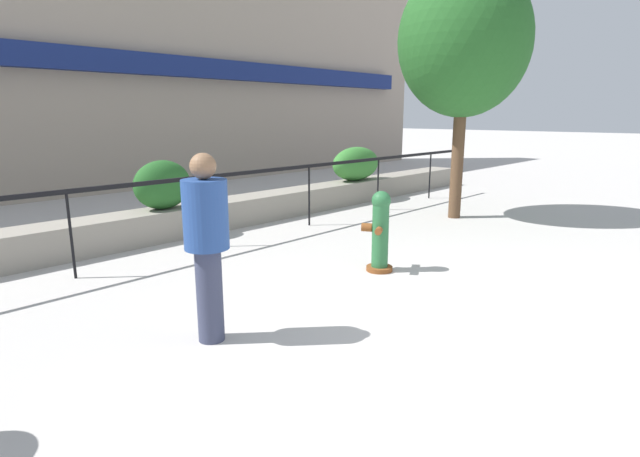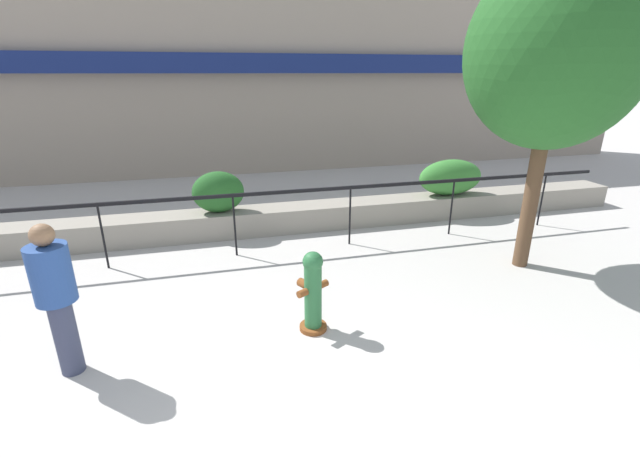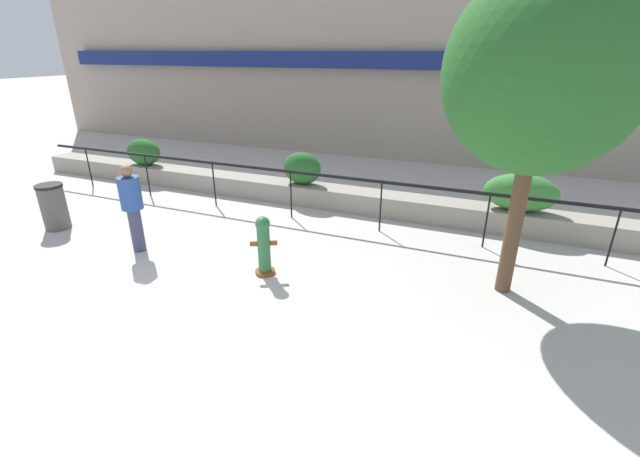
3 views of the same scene
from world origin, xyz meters
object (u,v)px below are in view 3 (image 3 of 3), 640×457
(street_tree, at_px, (543,73))
(pedestrian, at_px, (132,203))
(hedge_bush_0, at_px, (143,152))
(hedge_bush_2, at_px, (521,193))
(trash_bin, at_px, (54,207))
(hedge_bush_1, at_px, (302,168))
(fire_hydrant, at_px, (264,245))

(street_tree, height_order, pedestrian, street_tree)
(hedge_bush_0, distance_m, hedge_bush_2, 10.28)
(street_tree, xyz_separation_m, pedestrian, (-6.68, -1.14, -2.40))
(hedge_bush_0, height_order, trash_bin, hedge_bush_0)
(hedge_bush_1, distance_m, fire_hydrant, 3.89)
(fire_hydrant, height_order, pedestrian, pedestrian)
(street_tree, bearing_deg, hedge_bush_2, 86.22)
(hedge_bush_0, xyz_separation_m, pedestrian, (3.42, -3.87, 0.10))
(hedge_bush_2, relative_size, street_tree, 0.31)
(hedge_bush_2, height_order, street_tree, street_tree)
(fire_hydrant, bearing_deg, hedge_bush_1, 104.90)
(hedge_bush_1, height_order, pedestrian, pedestrian)
(fire_hydrant, height_order, street_tree, street_tree)
(hedge_bush_2, relative_size, trash_bin, 1.48)
(hedge_bush_0, height_order, street_tree, street_tree)
(street_tree, height_order, trash_bin, street_tree)
(pedestrian, height_order, trash_bin, pedestrian)
(hedge_bush_2, xyz_separation_m, pedestrian, (-6.86, -3.87, 0.09))
(street_tree, relative_size, trash_bin, 4.77)
(fire_hydrant, distance_m, trash_bin, 5.30)
(hedge_bush_0, distance_m, trash_bin, 3.81)
(pedestrian, xyz_separation_m, trash_bin, (-2.53, 0.18, -0.48))
(hedge_bush_0, bearing_deg, hedge_bush_1, 0.00)
(fire_hydrant, height_order, trash_bin, fire_hydrant)
(hedge_bush_1, height_order, fire_hydrant, hedge_bush_1)
(hedge_bush_1, xyz_separation_m, pedestrian, (-1.77, -3.87, 0.08))
(hedge_bush_2, distance_m, fire_hydrant, 5.56)
(hedge_bush_2, bearing_deg, trash_bin, -158.57)
(hedge_bush_2, bearing_deg, fire_hydrant, -137.55)
(trash_bin, bearing_deg, hedge_bush_0, 103.59)
(hedge_bush_1, xyz_separation_m, fire_hydrant, (1.00, -3.75, -0.36))
(pedestrian, distance_m, trash_bin, 2.58)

